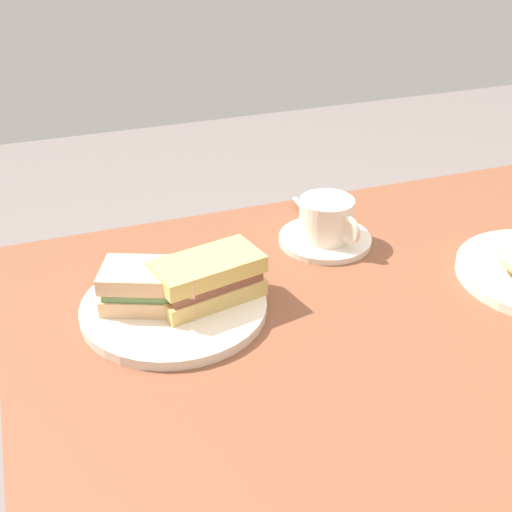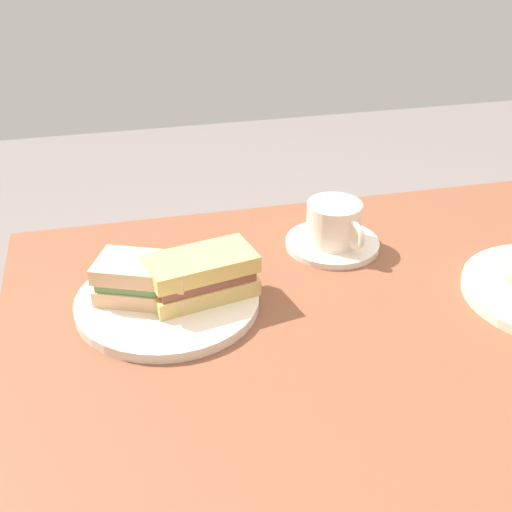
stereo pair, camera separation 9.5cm
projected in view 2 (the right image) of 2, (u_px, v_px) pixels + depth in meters
name	position (u px, v px, depth m)	size (l,w,h in m)	color
dining_table	(436.00, 390.00, 0.92)	(1.15, 0.77, 0.76)	brown
sandwich_plate	(168.00, 301.00, 0.89)	(0.25, 0.25, 0.01)	beige
sandwich_front	(145.00, 279.00, 0.88)	(0.14, 0.11, 0.06)	#E4B080
sandwich_back	(201.00, 275.00, 0.88)	(0.15, 0.10, 0.06)	tan
coffee_saucer	(332.00, 243.00, 1.04)	(0.15, 0.15, 0.01)	beige
coffee_cup	(334.00, 222.00, 1.02)	(0.08, 0.11, 0.06)	beige
spoon	(320.00, 217.00, 1.10)	(0.02, 0.10, 0.01)	silver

